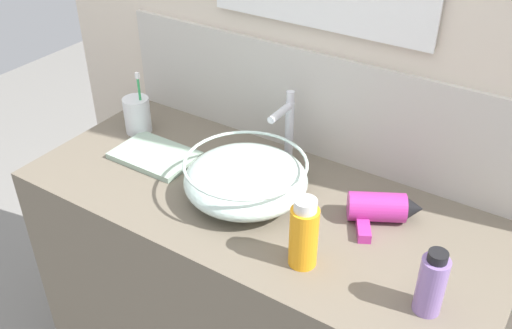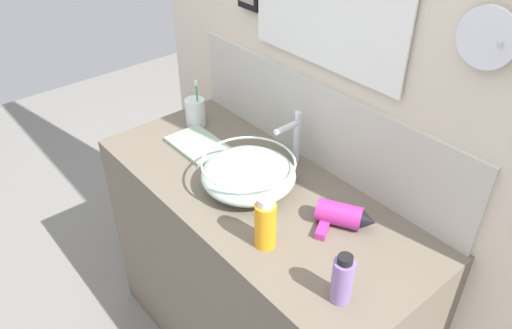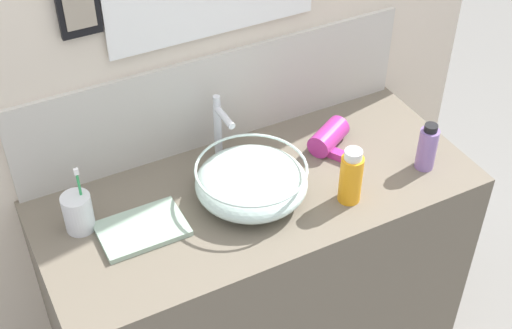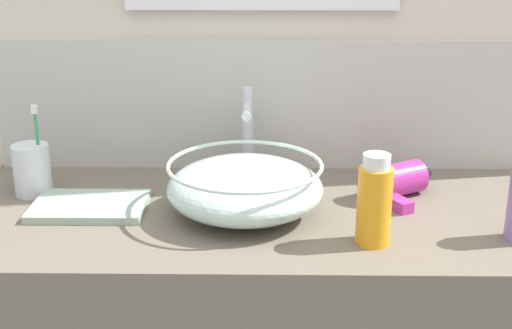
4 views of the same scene
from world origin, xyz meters
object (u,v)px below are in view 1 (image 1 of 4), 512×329
object	(u,v)px
glass_bowl_sink	(246,179)
toothbrush_cup	(137,115)
shampoo_bottle	(304,234)
hand_towel	(154,156)
lotion_bottle	(432,284)
hair_drier	(382,209)
faucet	(287,123)

from	to	relation	value
glass_bowl_sink	toothbrush_cup	size ratio (longest dim) A/B	1.59
shampoo_bottle	hand_towel	world-z (taller)	shampoo_bottle
lotion_bottle	hand_towel	size ratio (longest dim) A/B	0.66
glass_bowl_sink	shampoo_bottle	size ratio (longest dim) A/B	1.82
glass_bowl_sink	hair_drier	distance (m)	0.34
hair_drier	lotion_bottle	bearing A→B (deg)	-49.22
lotion_bottle	glass_bowl_sink	bearing A→B (deg)	167.35
faucet	shampoo_bottle	size ratio (longest dim) A/B	1.22
hair_drier	toothbrush_cup	size ratio (longest dim) A/B	0.96
faucet	lotion_bottle	size ratio (longest dim) A/B	1.39
glass_bowl_sink	shampoo_bottle	xyz separation A→B (m)	(0.24, -0.13, 0.02)
faucet	hair_drier	bearing A→B (deg)	-17.21
shampoo_bottle	hand_towel	xyz separation A→B (m)	(-0.56, 0.14, -0.07)
shampoo_bottle	lotion_bottle	distance (m)	0.28
glass_bowl_sink	hand_towel	distance (m)	0.32
glass_bowl_sink	hair_drier	world-z (taller)	glass_bowl_sink
faucet	hair_drier	world-z (taller)	faucet
faucet	hand_towel	bearing A→B (deg)	-148.97
hair_drier	glass_bowl_sink	bearing A→B (deg)	-162.76
glass_bowl_sink	shampoo_bottle	distance (m)	0.27
faucet	hand_towel	size ratio (longest dim) A/B	0.92
glass_bowl_sink	faucet	xyz separation A→B (m)	(-0.00, 0.20, 0.06)
glass_bowl_sink	faucet	world-z (taller)	faucet
hair_drier	shampoo_bottle	size ratio (longest dim) A/B	1.10
glass_bowl_sink	lotion_bottle	world-z (taller)	lotion_bottle
glass_bowl_sink	toothbrush_cup	world-z (taller)	toothbrush_cup
hand_towel	hair_drier	bearing A→B (deg)	8.03
hand_towel	glass_bowl_sink	bearing A→B (deg)	-1.82
toothbrush_cup	lotion_bottle	distance (m)	1.00
glass_bowl_sink	toothbrush_cup	bearing A→B (deg)	167.51
toothbrush_cup	glass_bowl_sink	bearing A→B (deg)	-12.49
toothbrush_cup	shampoo_bottle	xyz separation A→B (m)	(0.70, -0.23, 0.03)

